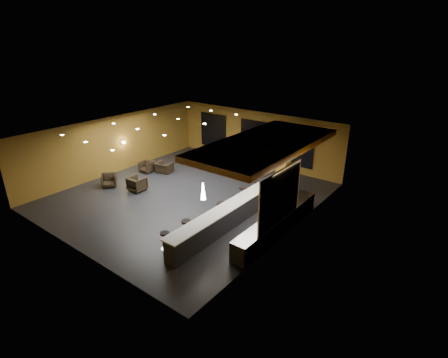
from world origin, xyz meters
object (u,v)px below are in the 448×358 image
Objects in this scene: armchair_a at (109,180)px; bar_stool_2 at (206,219)px; pendant_0 at (203,191)px; bar_stool_6 at (257,186)px; bar_stool_1 at (186,227)px; bar_stool_4 at (235,202)px; bar_stool_3 at (221,209)px; armchair_b at (137,184)px; armchair_c at (147,167)px; pendant_2 at (269,158)px; bar_stool_0 at (165,239)px; column at (284,161)px; staff_b at (283,190)px; armchair_d at (164,167)px; prep_counter at (277,224)px; staff_c at (293,195)px; bar_stool_5 at (243,192)px; staff_a at (275,189)px; pendant_1 at (240,173)px; bar_counter at (233,214)px.

armchair_a reaches higher than bar_stool_2.
bar_stool_6 is (-0.80, 5.34, -1.85)m from pendant_0.
bar_stool_1 is 3.29m from bar_stool_4.
pendant_0 is 0.81× the size of bar_stool_3.
armchair_b is 1.00× the size of bar_stool_3.
bar_stool_1 is at bearing -34.04° from armchair_c.
pendant_2 is at bearing 2.73° from armchair_c.
pendant_0 is at bearing 13.00° from bar_stool_1.
bar_stool_1 is (0.12, 1.11, 0.05)m from bar_stool_0.
bar_stool_3 is at bearing -87.50° from bar_stool_6.
column reaches higher than bar_stool_6.
staff_b is 1.96× the size of armchair_b.
bar_stool_0 is at bearing -96.70° from column.
bar_stool_3 is at bearing 145.89° from armchair_d.
prep_counter is 3.99m from bar_stool_6.
pendant_2 is (-2.00, 2.50, 1.92)m from prep_counter.
pendant_2 is 6.63m from bar_stool_0.
staff_c reaches higher than bar_stool_5.
bar_stool_0 is at bearing -95.59° from staff_a.
pendant_1 is 7.79m from armchair_d.
armchair_c is at bearing -161.25° from staff_b.
pendant_0 reaches higher than bar_stool_4.
armchair_a is 1.07× the size of bar_stool_4.
armchair_b is (-6.36, -0.22, -0.11)m from bar_counter.
bar_counter is at bearing -0.04° from bar_stool_3.
bar_stool_5 is (5.41, 2.39, 0.12)m from armchair_b.
staff_a is at bearing 165.09° from staff_c.
armchair_d is 1.32× the size of bar_stool_4.
column is 5.00× the size of pendant_0.
armchair_c is (-8.13, 3.99, -2.00)m from pendant_0.
staff_b reaches higher than staff_c.
armchair_a is 7.56m from bar_stool_0.
pendant_2 is at bearing -24.89° from armchair_a.
pendant_1 is at bearing -96.62° from staff_b.
bar_counter is 0.66m from bar_stool_3.
bar_stool_0 is at bearing -94.71° from bar_stool_3.
pendant_0 is 0.96× the size of bar_stool_2.
bar_counter reaches higher than bar_stool_6.
bar_stool_3 is at bearing 179.43° from armchair_b.
pendant_2 is 7.51m from armchair_d.
pendant_2 is at bearing -22.83° from bar_stool_6.
column reaches higher than bar_stool_3.
staff_b is 2.25× the size of armchair_c.
armchair_b is 1.14× the size of armchair_c.
pendant_0 reaches higher than prep_counter.
bar_stool_2 is (7.47, -3.06, 0.12)m from armchair_c.
bar_stool_5 is (-0.14, 4.35, -0.03)m from bar_stool_1.
armchair_c is (-9.60, -0.94, -0.41)m from staff_c.
staff_c is 1.99× the size of armchair_c.
bar_counter is at bearing -44.42° from armchair_a.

